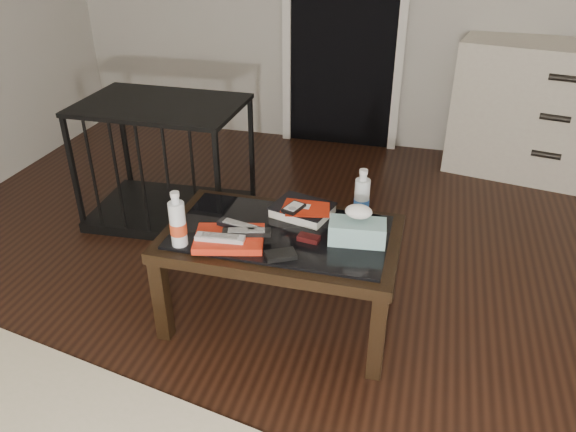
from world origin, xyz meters
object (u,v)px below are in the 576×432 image
dresser (548,112)px  water_bottle_right (362,195)px  coffee_table (281,244)px  textbook (302,210)px  tissue_box (357,232)px  pet_crate (169,181)px  water_bottle_left (177,219)px

dresser → water_bottle_right: bearing=-108.1°
water_bottle_right → dresser: bearing=60.6°
coffee_table → textbook: size_ratio=4.00×
water_bottle_right → tissue_box: bearing=-86.2°
dresser → pet_crate: dresser is taller
water_bottle_left → tissue_box: water_bottle_left is taller
coffee_table → textbook: (0.05, 0.16, 0.09)m
textbook → dresser: bearing=69.7°
textbook → coffee_table: bearing=-93.8°
coffee_table → pet_crate: 1.18m
water_bottle_left → tissue_box: bearing=16.6°
dresser → tissue_box: 2.20m
pet_crate → coffee_table: bearing=-43.3°
dresser → textbook: bearing=-113.6°
dresser → water_bottle_left: bearing=-116.5°
dresser → water_bottle_left: dresser is taller
textbook → pet_crate: bearing=163.0°
dresser → tissue_box: dresser is taller
dresser → coffee_table: bearing=-112.4°
coffee_table → water_bottle_right: (0.31, 0.19, 0.18)m
pet_crate → water_bottle_right: 1.38m
textbook → tissue_box: tissue_box is taller
textbook → water_bottle_right: (0.26, 0.03, 0.10)m
water_bottle_left → textbook: bearing=40.9°
textbook → tissue_box: size_ratio=1.09×
pet_crate → textbook: bearing=-35.2°
coffee_table → dresser: size_ratio=0.78×
textbook → water_bottle_right: water_bottle_right is taller
textbook → water_bottle_left: (-0.43, -0.37, 0.10)m
pet_crate → water_bottle_right: (1.21, -0.56, 0.35)m
dresser → tissue_box: size_ratio=5.54×
coffee_table → dresser: dresser is taller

